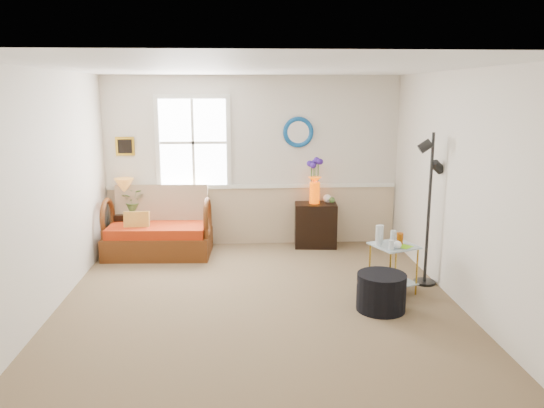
{
  "coord_description": "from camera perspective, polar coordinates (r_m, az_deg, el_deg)",
  "views": [
    {
      "loc": [
        -0.19,
        -5.62,
        2.37
      ],
      "look_at": [
        0.16,
        0.21,
        1.12
      ],
      "focal_mm": 35.0,
      "sensor_mm": 36.0,
      "label": 1
    }
  ],
  "objects": [
    {
      "name": "flower_vase",
      "position": [
        8.09,
        4.63,
        2.46
      ],
      "size": [
        0.27,
        0.27,
        0.69
      ],
      "primitive_type": null,
      "rotation": [
        0.0,
        0.0,
        -0.43
      ],
      "color": "#F34E00",
      "rests_on": "cabinet"
    },
    {
      "name": "walls",
      "position": [
        5.72,
        -1.49,
        1.33
      ],
      "size": [
        4.51,
        5.01,
        2.6
      ],
      "color": "beige",
      "rests_on": "floor"
    },
    {
      "name": "window",
      "position": [
        8.15,
        -8.49,
        6.55
      ],
      "size": [
        1.14,
        0.06,
        1.44
      ],
      "primitive_type": null,
      "color": "white",
      "rests_on": "walls"
    },
    {
      "name": "lamp_stand",
      "position": [
        8.37,
        -15.31,
        -2.82
      ],
      "size": [
        0.33,
        0.33,
        0.55
      ],
      "primitive_type": null,
      "rotation": [
        0.0,
        0.0,
        0.04
      ],
      "color": "black",
      "rests_on": "floor"
    },
    {
      "name": "chair_rail",
      "position": [
        8.22,
        -2.07,
        1.93
      ],
      "size": [
        4.46,
        0.04,
        0.06
      ],
      "primitive_type": "cube",
      "color": "white",
      "rests_on": "walls"
    },
    {
      "name": "side_table",
      "position": [
        6.52,
        12.88,
        -6.78
      ],
      "size": [
        0.6,
        0.6,
        0.59
      ],
      "primitive_type": null,
      "rotation": [
        0.0,
        0.0,
        0.38
      ],
      "color": "gold",
      "rests_on": "floor"
    },
    {
      "name": "wainscot",
      "position": [
        8.32,
        -2.05,
        -1.25
      ],
      "size": [
        4.46,
        0.02,
        0.9
      ],
      "primitive_type": "cube",
      "color": "tan",
      "rests_on": "walls"
    },
    {
      "name": "floor_lamp",
      "position": [
        6.73,
        16.52,
        -0.63
      ],
      "size": [
        0.3,
        0.3,
        1.89
      ],
      "primitive_type": null,
      "rotation": [
        0.0,
        0.0,
        -0.12
      ],
      "color": "black",
      "rests_on": "floor"
    },
    {
      "name": "mirror",
      "position": [
        8.17,
        2.84,
        7.73
      ],
      "size": [
        0.47,
        0.07,
        0.47
      ],
      "primitive_type": "torus",
      "rotation": [
        1.57,
        0.0,
        0.0
      ],
      "color": "#0F5F9B",
      "rests_on": "walls"
    },
    {
      "name": "ceiling",
      "position": [
        5.63,
        -1.56,
        14.45
      ],
      "size": [
        4.5,
        5.0,
        0.01
      ],
      "primitive_type": "cube",
      "color": "white",
      "rests_on": "walls"
    },
    {
      "name": "tabletop_items",
      "position": [
        6.38,
        12.75,
        -3.29
      ],
      "size": [
        0.57,
        0.57,
        0.24
      ],
      "primitive_type": null,
      "rotation": [
        0.0,
        0.0,
        0.7
      ],
      "color": "silver",
      "rests_on": "side_table"
    },
    {
      "name": "throw_pillow",
      "position": [
        7.84,
        -14.34,
        -2.08
      ],
      "size": [
        0.36,
        0.09,
        0.36
      ],
      "primitive_type": null,
      "rotation": [
        0.0,
        0.0,
        0.0
      ],
      "color": "orange",
      "rests_on": "loveseat"
    },
    {
      "name": "table_lamp",
      "position": [
        8.29,
        -15.55,
        0.86
      ],
      "size": [
        0.32,
        0.32,
        0.53
      ],
      "primitive_type": null,
      "rotation": [
        0.0,
        0.0,
        -0.11
      ],
      "color": "orange",
      "rests_on": "lamp_stand"
    },
    {
      "name": "potted_plant",
      "position": [
        8.28,
        -14.59,
        0.07
      ],
      "size": [
        0.37,
        0.41,
        0.3
      ],
      "primitive_type": "imported",
      "rotation": [
        0.0,
        0.0,
        -0.08
      ],
      "color": "#486C33",
      "rests_on": "lamp_stand"
    },
    {
      "name": "floor",
      "position": [
        6.1,
        -1.42,
        -10.76
      ],
      "size": [
        4.5,
        5.0,
        0.01
      ],
      "primitive_type": "cube",
      "color": "brown",
      "rests_on": "ground"
    },
    {
      "name": "loveseat",
      "position": [
        7.91,
        -12.16,
        -1.91
      ],
      "size": [
        1.54,
        0.92,
        0.99
      ],
      "primitive_type": null,
      "rotation": [
        0.0,
        0.0,
        -0.04
      ],
      "color": "#5A290B",
      "rests_on": "floor"
    },
    {
      "name": "cabinet",
      "position": [
        8.21,
        4.69,
        -2.25
      ],
      "size": [
        0.66,
        0.45,
        0.68
      ],
      "primitive_type": null,
      "rotation": [
        0.0,
        0.0,
        -0.07
      ],
      "color": "black",
      "rests_on": "floor"
    },
    {
      "name": "picture",
      "position": [
        8.32,
        -15.52,
        6.01
      ],
      "size": [
        0.28,
        0.03,
        0.28
      ],
      "primitive_type": "cube",
      "color": "#B2851E",
      "rests_on": "walls"
    },
    {
      "name": "ottoman",
      "position": [
        6.01,
        11.66,
        -9.25
      ],
      "size": [
        0.69,
        0.69,
        0.41
      ],
      "primitive_type": "cylinder",
      "rotation": [
        0.0,
        0.0,
        0.36
      ],
      "color": "black",
      "rests_on": "floor"
    }
  ]
}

